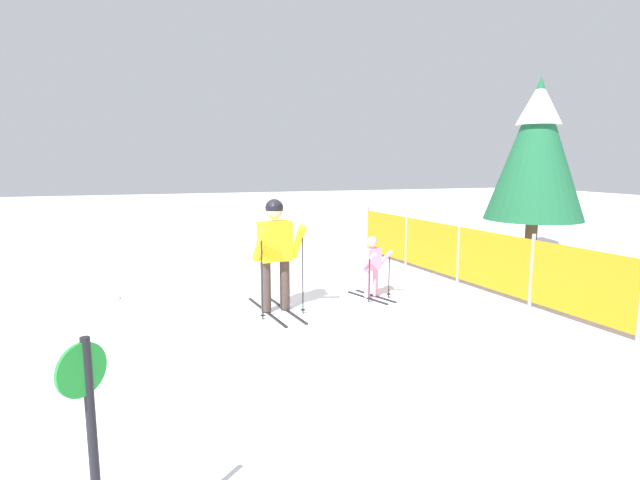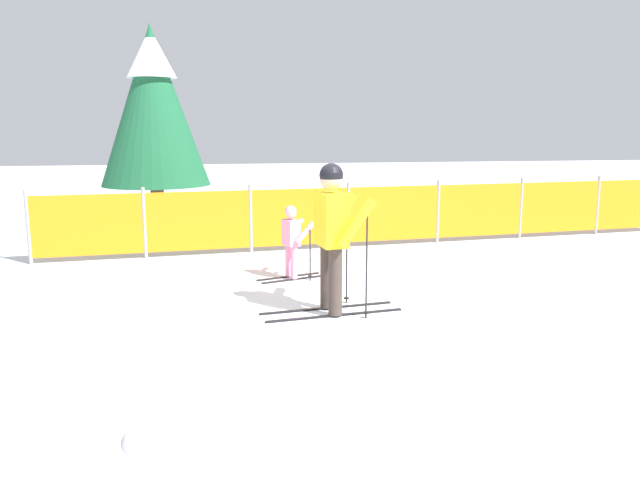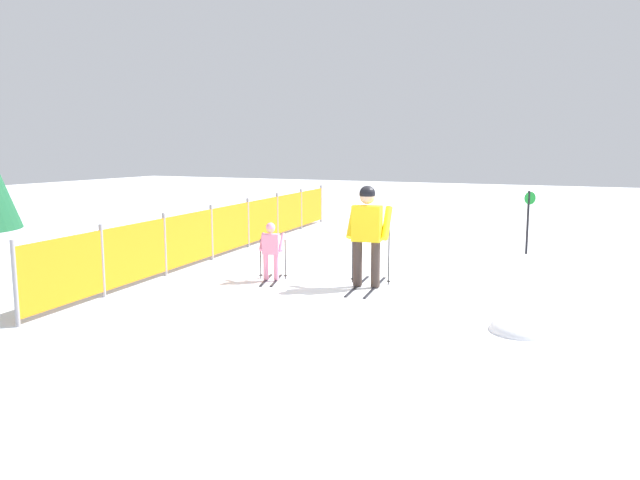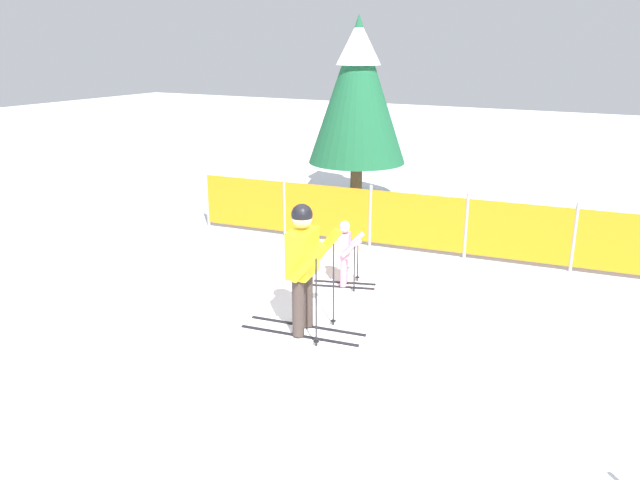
{
  "view_description": "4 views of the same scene",
  "coord_description": "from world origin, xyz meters",
  "px_view_note": "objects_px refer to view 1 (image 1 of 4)",
  "views": [
    {
      "loc": [
        6.97,
        -1.43,
        2.25
      ],
      "look_at": [
        -0.69,
        1.09,
        0.98
      ],
      "focal_mm": 28.0,
      "sensor_mm": 36.0,
      "label": 1
    },
    {
      "loc": [
        -1.5,
        -6.55,
        2.1
      ],
      "look_at": [
        -0.18,
        1.15,
        0.68
      ],
      "focal_mm": 35.0,
      "sensor_mm": 36.0,
      "label": 2
    },
    {
      "loc": [
        -9.82,
        -3.41,
        2.35
      ],
      "look_at": [
        -0.54,
        0.93,
        0.8
      ],
      "focal_mm": 35.0,
      "sensor_mm": 36.0,
      "label": 3
    },
    {
      "loc": [
        3.48,
        -6.15,
        3.59
      ],
      "look_at": [
        -0.39,
        1.02,
        1.0
      ],
      "focal_mm": 35.0,
      "sensor_mm": 36.0,
      "label": 4
    }
  ],
  "objects_px": {
    "conifer_far": "(537,147)",
    "trail_marker": "(91,437)",
    "skier_child": "(372,263)",
    "skier_adult": "(275,246)",
    "safety_fence": "(581,283)"
  },
  "relations": [
    {
      "from": "skier_adult",
      "to": "conifer_far",
      "type": "relative_size",
      "value": 0.41
    },
    {
      "from": "skier_adult",
      "to": "safety_fence",
      "type": "relative_size",
      "value": 0.14
    },
    {
      "from": "conifer_far",
      "to": "trail_marker",
      "type": "bearing_deg",
      "value": -51.59
    },
    {
      "from": "skier_child",
      "to": "trail_marker",
      "type": "relative_size",
      "value": 0.75
    },
    {
      "from": "skier_child",
      "to": "trail_marker",
      "type": "distance_m",
      "value": 6.09
    },
    {
      "from": "conifer_far",
      "to": "skier_adult",
      "type": "bearing_deg",
      "value": -70.03
    },
    {
      "from": "conifer_far",
      "to": "safety_fence",
      "type": "bearing_deg",
      "value": -34.02
    },
    {
      "from": "skier_child",
      "to": "conifer_far",
      "type": "distance_m",
      "value": 5.97
    },
    {
      "from": "skier_child",
      "to": "conifer_far",
      "type": "height_order",
      "value": "conifer_far"
    },
    {
      "from": "skier_adult",
      "to": "trail_marker",
      "type": "height_order",
      "value": "skier_adult"
    },
    {
      "from": "skier_adult",
      "to": "trail_marker",
      "type": "relative_size",
      "value": 1.23
    },
    {
      "from": "skier_adult",
      "to": "conifer_far",
      "type": "distance_m",
      "value": 7.46
    },
    {
      "from": "conifer_far",
      "to": "trail_marker",
      "type": "xyz_separation_m",
      "value": [
        7.05,
        -8.89,
        -1.73
      ]
    },
    {
      "from": "skier_adult",
      "to": "skier_child",
      "type": "relative_size",
      "value": 1.65
    },
    {
      "from": "trail_marker",
      "to": "skier_adult",
      "type": "bearing_deg",
      "value": 155.97
    }
  ]
}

